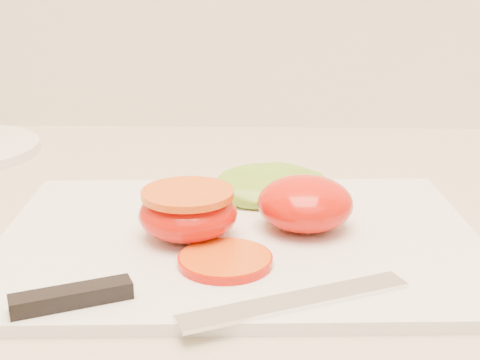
{
  "coord_description": "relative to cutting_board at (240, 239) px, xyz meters",
  "views": [
    {
      "loc": [
        -0.26,
        1.06,
        1.16
      ],
      "look_at": [
        -0.28,
        1.6,
        0.99
      ],
      "focal_mm": 50.0,
      "sensor_mm": 36.0,
      "label": 1
    }
  ],
  "objects": [
    {
      "name": "tomato_half_cut",
      "position": [
        -0.04,
        -0.01,
        0.03
      ],
      "size": [
        0.08,
        0.08,
        0.04
      ],
      "color": "red",
      "rests_on": "cutting_board"
    },
    {
      "name": "tomato_half_dome",
      "position": [
        0.06,
        0.02,
        0.03
      ],
      "size": [
        0.08,
        0.08,
        0.05
      ],
      "primitive_type": "ellipsoid",
      "color": "red",
      "rests_on": "cutting_board"
    },
    {
      "name": "tomato_slice_0",
      "position": [
        -0.01,
        -0.06,
        0.01
      ],
      "size": [
        0.07,
        0.07,
        0.01
      ],
      "primitive_type": "cylinder",
      "color": "orange",
      "rests_on": "cutting_board"
    },
    {
      "name": "lettuce_leaf_0",
      "position": [
        0.03,
        0.09,
        0.02
      ],
      "size": [
        0.13,
        0.11,
        0.02
      ],
      "primitive_type": "ellipsoid",
      "rotation": [
        0.0,
        0.0,
        0.31
      ],
      "color": "#7CA52B",
      "rests_on": "cutting_board"
    },
    {
      "name": "cutting_board",
      "position": [
        0.0,
        0.0,
        0.0
      ],
      "size": [
        0.42,
        0.31,
        0.01
      ],
      "primitive_type": "cube",
      "rotation": [
        0.0,
        0.0,
        0.05
      ],
      "color": "white",
      "rests_on": "counter"
    },
    {
      "name": "knife",
      "position": [
        -0.05,
        -0.12,
        0.01
      ],
      "size": [
        0.27,
        0.09,
        0.01
      ],
      "rotation": [
        0.0,
        0.0,
        0.42
      ],
      "color": "silver",
      "rests_on": "cutting_board"
    }
  ]
}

